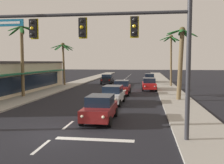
% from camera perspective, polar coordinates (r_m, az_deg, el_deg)
% --- Properties ---
extents(ground_plane, '(220.00, 220.00, 0.00)m').
position_cam_1_polar(ground_plane, '(13.99, -12.53, -11.60)').
color(ground_plane, black).
extents(sidewalk_right, '(3.20, 110.00, 0.14)m').
position_cam_1_polar(sidewalk_right, '(32.95, 13.13, -2.13)').
color(sidewalk_right, '#9E998E').
rests_on(sidewalk_right, ground).
extents(sidewalk_left, '(3.20, 110.00, 0.14)m').
position_cam_1_polar(sidewalk_left, '(35.12, -13.14, -1.72)').
color(sidewalk_left, '#9E998E').
rests_on(sidewalk_left, ground).
extents(lane_markings, '(4.28, 86.10, 0.01)m').
position_cam_1_polar(lane_markings, '(32.23, 0.12, -2.27)').
color(lane_markings, silver).
rests_on(lane_markings, ground).
extents(traffic_signal_mast, '(10.35, 0.41, 7.14)m').
position_cam_1_polar(traffic_signal_mast, '(12.31, 1.05, 9.98)').
color(traffic_signal_mast, '#2D2D33').
rests_on(traffic_signal_mast, ground).
extents(sedan_lead_at_stop_bar, '(1.99, 4.47, 1.68)m').
position_cam_1_polar(sedan_lead_at_stop_bar, '(16.50, -2.75, -5.96)').
color(sedan_lead_at_stop_bar, maroon).
rests_on(sedan_lead_at_stop_bar, ground).
extents(sedan_third_in_queue, '(2.09, 4.51, 1.68)m').
position_cam_1_polar(sedan_third_in_queue, '(23.05, 0.14, -2.92)').
color(sedan_third_in_queue, silver).
rests_on(sedan_third_in_queue, ground).
extents(sedan_fifth_in_queue, '(1.95, 4.45, 1.68)m').
position_cam_1_polar(sedan_fifth_in_queue, '(29.64, 2.26, -1.23)').
color(sedan_fifth_in_queue, maroon).
rests_on(sedan_fifth_in_queue, ground).
extents(sedan_oncoming_far, '(2.00, 4.47, 1.68)m').
position_cam_1_polar(sedan_oncoming_far, '(44.24, -1.11, 0.71)').
color(sedan_oncoming_far, black).
rests_on(sedan_oncoming_far, ground).
extents(sedan_parked_nearest_kerb, '(2.05, 4.49, 1.68)m').
position_cam_1_polar(sedan_parked_nearest_kerb, '(34.41, 8.47, -0.46)').
color(sedan_parked_nearest_kerb, red).
rests_on(sedan_parked_nearest_kerb, ground).
extents(sedan_parked_mid_kerb, '(2.07, 4.50, 1.68)m').
position_cam_1_polar(sedan_parked_mid_kerb, '(47.01, 8.53, 0.90)').
color(sedan_parked_mid_kerb, black).
rests_on(sedan_parked_mid_kerb, ground).
extents(palm_left_second, '(3.38, 3.40, 7.93)m').
position_cam_1_polar(palm_left_second, '(28.78, -19.87, 7.59)').
color(palm_left_second, brown).
rests_on(palm_left_second, ground).
extents(palm_left_third, '(3.88, 3.76, 6.96)m').
position_cam_1_polar(palm_left_third, '(41.30, -11.10, 6.34)').
color(palm_left_third, brown).
rests_on(palm_left_third, ground).
extents(palm_right_second, '(3.17, 3.29, 7.29)m').
position_cam_1_polar(palm_right_second, '(25.60, 15.49, 6.49)').
color(palm_right_second, brown).
rests_on(palm_right_second, ground).
extents(palm_right_third, '(3.49, 3.17, 8.04)m').
position_cam_1_polar(palm_right_third, '(39.88, 13.30, 7.34)').
color(palm_right_third, brown).
rests_on(palm_right_third, ground).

